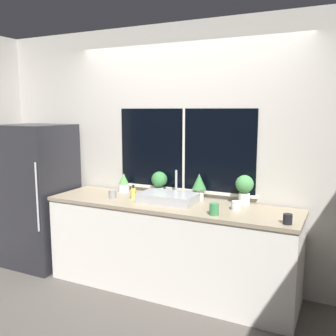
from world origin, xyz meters
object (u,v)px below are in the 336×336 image
(potted_plant_far_right, at_px, (244,187))
(mug_green, at_px, (214,209))
(potted_plant_center_left, at_px, (159,181))
(soap_bottle, at_px, (133,193))
(mug_grey, at_px, (113,194))
(potted_plant_far_left, at_px, (124,183))
(refrigerator, at_px, (38,195))
(sink, at_px, (168,198))
(mug_black, at_px, (288,219))
(mug_white, at_px, (236,206))
(potted_plant_center_right, at_px, (199,185))

(potted_plant_far_right, bearing_deg, mug_green, -107.52)
(potted_plant_center_left, height_order, potted_plant_far_right, potted_plant_far_right)
(potted_plant_far_right, xyz_separation_m, mug_green, (-0.15, -0.46, -0.12))
(soap_bottle, height_order, mug_grey, soap_bottle)
(potted_plant_far_left, xyz_separation_m, potted_plant_far_right, (1.37, 0.00, 0.07))
(refrigerator, relative_size, soap_bottle, 11.18)
(potted_plant_far_left, distance_m, soap_bottle, 0.38)
(soap_bottle, bearing_deg, sink, 5.55)
(potted_plant_far_right, height_order, mug_black, potted_plant_far_right)
(potted_plant_far_right, xyz_separation_m, mug_grey, (-1.31, -0.32, -0.13))
(refrigerator, height_order, sink, refrigerator)
(refrigerator, relative_size, mug_black, 19.52)
(potted_plant_far_right, xyz_separation_m, soap_bottle, (-1.09, -0.26, -0.11))
(refrigerator, distance_m, mug_black, 2.86)
(sink, height_order, mug_green, sink)
(sink, relative_size, mug_white, 6.58)
(potted_plant_center_left, relative_size, mug_grey, 3.07)
(soap_bottle, xyz_separation_m, mug_black, (1.57, -0.20, -0.02))
(potted_plant_far_left, height_order, soap_bottle, potted_plant_far_left)
(mug_grey, distance_m, mug_green, 1.17)
(refrigerator, xyz_separation_m, mug_green, (2.23, -0.16, 0.13))
(potted_plant_center_right, bearing_deg, potted_plant_far_right, 0.00)
(soap_bottle, distance_m, mug_white, 1.07)
(potted_plant_center_right, distance_m, mug_grey, 0.91)
(potted_plant_center_right, bearing_deg, mug_green, -55.33)
(mug_white, bearing_deg, mug_green, -117.10)
(potted_plant_far_left, height_order, mug_green, potted_plant_far_left)
(sink, bearing_deg, mug_white, 0.58)
(potted_plant_center_left, height_order, mug_black, potted_plant_center_left)
(refrigerator, bearing_deg, potted_plant_far_right, 7.19)
(refrigerator, xyz_separation_m, mug_black, (2.86, -0.16, 0.12))
(potted_plant_center_left, distance_m, potted_plant_far_right, 0.92)
(potted_plant_center_right, relative_size, mug_green, 2.61)
(potted_plant_center_right, distance_m, mug_green, 0.57)
(refrigerator, height_order, mug_white, refrigerator)
(potted_plant_far_right, height_order, mug_white, potted_plant_far_right)
(sink, relative_size, mug_grey, 6.61)
(soap_bottle, bearing_deg, potted_plant_far_left, 137.29)
(mug_grey, bearing_deg, mug_white, 4.48)
(potted_plant_center_left, xyz_separation_m, potted_plant_far_right, (0.92, 0.00, 0.02))
(refrigerator, height_order, soap_bottle, refrigerator)
(potted_plant_far_right, bearing_deg, potted_plant_far_left, 180.00)
(potted_plant_far_left, bearing_deg, mug_green, -20.73)
(potted_plant_center_left, bearing_deg, soap_bottle, -123.12)
(mug_black, bearing_deg, potted_plant_center_right, 153.97)
(mug_green, height_order, mug_white, mug_green)
(potted_plant_center_right, height_order, potted_plant_far_right, potted_plant_far_right)
(mug_grey, xyz_separation_m, mug_green, (1.16, -0.15, 0.01))
(potted_plant_far_left, relative_size, potted_plant_center_right, 0.77)
(potted_plant_far_left, relative_size, mug_green, 2.02)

